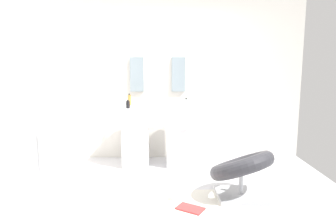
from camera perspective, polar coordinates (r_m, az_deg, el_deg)
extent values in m
cube|color=silver|center=(3.90, -2.11, -15.53)|extent=(4.80, 3.60, 0.04)
cube|color=silver|center=(5.21, -1.91, 5.71)|extent=(4.80, 0.10, 2.60)
cube|color=white|center=(4.92, -5.92, -6.11)|extent=(0.40, 0.40, 0.64)
cylinder|color=white|center=(4.82, -6.01, -0.76)|extent=(0.52, 0.52, 0.29)
cylinder|color=#B7BABF|center=(4.93, -5.91, 1.77)|extent=(0.02, 0.02, 0.10)
cube|color=white|center=(4.91, 2.09, -6.10)|extent=(0.40, 0.40, 0.64)
cylinder|color=white|center=(4.81, 2.12, -0.74)|extent=(0.52, 0.52, 0.29)
cylinder|color=#B7BABF|center=(4.93, 2.04, 1.80)|extent=(0.02, 0.02, 0.10)
cube|color=#8C9EA8|center=(5.15, -5.76, 6.88)|extent=(0.22, 0.03, 0.56)
cube|color=#8C9EA8|center=(5.14, 1.91, 6.92)|extent=(0.22, 0.03, 0.56)
cube|color=#B7BABF|center=(3.95, 13.16, -14.67)|extent=(0.56, 0.50, 0.06)
cylinder|color=#B7BABF|center=(3.89, 13.25, -12.37)|extent=(0.05, 0.05, 0.34)
torus|color=#333338|center=(3.82, 13.36, -9.57)|extent=(1.10, 1.10, 0.49)
cylinder|color=#B7BABF|center=(4.50, -22.84, -6.20)|extent=(0.03, 0.03, 0.95)
cylinder|color=#B7BABF|center=(4.35, -20.98, -0.86)|extent=(0.36, 0.02, 0.02)
cube|color=white|center=(4.39, -20.80, -4.07)|extent=(0.04, 0.22, 0.50)
cube|color=white|center=(3.72, 3.10, -16.37)|extent=(1.24, 0.74, 0.01)
cube|color=#B73838|center=(3.58, 4.12, -17.27)|extent=(0.34, 0.31, 0.02)
cylinder|color=white|center=(3.76, 1.27, -15.21)|extent=(0.07, 0.07, 0.10)
cylinder|color=#C68C38|center=(4.96, -7.10, 2.17)|extent=(0.05, 0.05, 0.17)
cylinder|color=black|center=(4.95, -7.12, 3.24)|extent=(0.03, 0.03, 0.02)
cylinder|color=silver|center=(4.63, 3.37, 1.54)|extent=(0.04, 0.04, 0.13)
cylinder|color=black|center=(4.62, 3.38, 2.48)|extent=(0.02, 0.02, 0.02)
cylinder|color=black|center=(4.66, -7.36, 1.33)|extent=(0.06, 0.06, 0.10)
cylinder|color=black|center=(4.65, -7.38, 2.08)|extent=(0.03, 0.03, 0.02)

